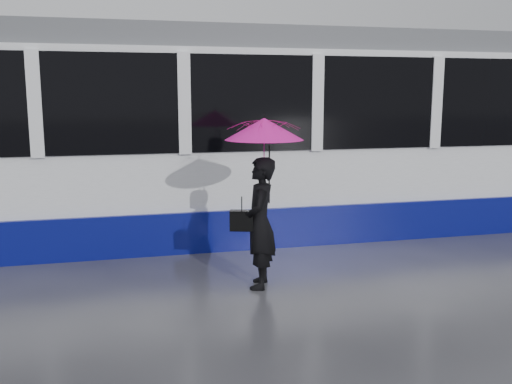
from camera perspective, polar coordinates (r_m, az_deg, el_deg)
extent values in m
plane|color=#2B2B30|center=(7.30, -12.50, -9.13)|extent=(90.00, 90.00, 0.00)
cube|color=#3F3D38|center=(9.00, -12.83, -5.46)|extent=(34.00, 0.07, 0.02)
cube|color=#3F3D38|center=(10.40, -13.01, -3.42)|extent=(34.00, 0.07, 0.02)
cube|color=white|center=(9.46, -17.07, 4.42)|extent=(24.00, 2.40, 2.95)
cube|color=#090E67|center=(9.64, -16.72, -2.78)|extent=(24.00, 2.56, 0.62)
cube|color=black|center=(9.43, -17.28, 8.51)|extent=(23.00, 2.48, 1.40)
cube|color=#54575B|center=(9.47, -17.59, 14.41)|extent=(23.60, 2.20, 0.35)
imported|color=black|center=(6.89, 0.39, -3.12)|extent=(0.54, 0.67, 1.60)
imported|color=#FF1562|center=(6.76, 0.82, 4.22)|extent=(1.10, 1.11, 0.80)
cone|color=#FF1562|center=(6.74, 0.82, 6.33)|extent=(1.18, 1.18, 0.26)
cylinder|color=black|center=(6.73, 0.82, 7.60)|extent=(0.01, 0.01, 0.06)
cylinder|color=black|center=(6.83, 1.33, 1.75)|extent=(0.02, 0.02, 0.70)
cube|color=black|center=(6.85, -1.43, -2.87)|extent=(0.31, 0.20, 0.25)
cylinder|color=black|center=(6.81, -1.44, -1.12)|extent=(0.01, 0.01, 0.18)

